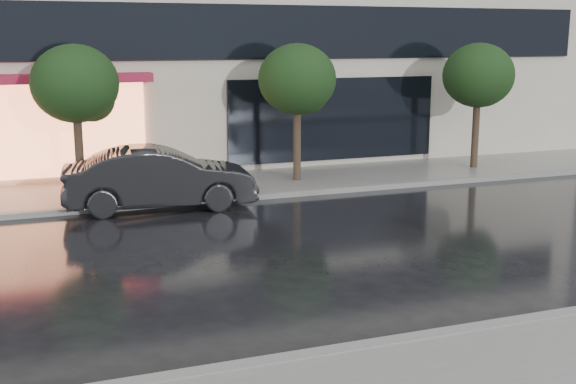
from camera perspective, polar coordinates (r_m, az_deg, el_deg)
name	(u,v)px	position (r m, az deg, el deg)	size (l,w,h in m)	color
ground	(351,323)	(10.84, 5.04, -10.31)	(120.00, 120.00, 0.00)	black
sidewalk_far	(193,188)	(20.18, -7.52, 0.35)	(60.00, 3.50, 0.12)	slate
curb_near	(383,346)	(9.99, 7.55, -11.93)	(60.00, 0.25, 0.14)	gray
curb_far	(209,200)	(18.51, -6.29, -0.65)	(60.00, 0.25, 0.14)	gray
tree_mid_west	(78,87)	(19.15, -16.29, 8.00)	(2.20, 2.20, 3.99)	#33261C
tree_mid_east	(299,82)	(20.49, 0.86, 8.71)	(2.20, 2.20, 3.99)	#33261C
tree_far_east	(479,78)	(23.34, 14.89, 8.72)	(2.20, 2.20, 3.99)	#33261C
parked_car	(160,178)	(17.92, -10.08, 1.08)	(1.61, 4.63, 1.53)	black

